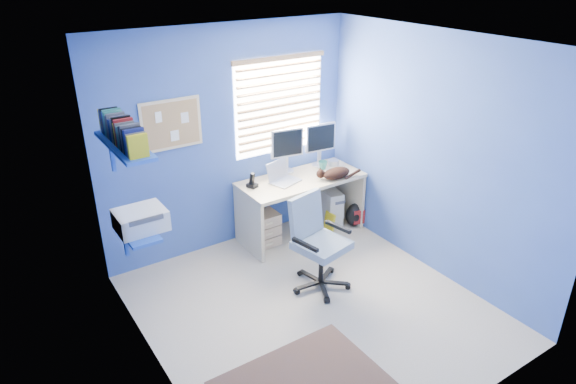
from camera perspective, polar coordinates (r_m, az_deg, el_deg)
floor at (r=5.11m, az=2.69°, el=-12.73°), size 3.00×3.20×0.00m
ceiling at (r=4.09m, az=3.42°, el=16.19°), size 3.00×3.20×0.00m
wall_back at (r=5.72m, az=-6.55°, el=5.74°), size 3.00×0.01×2.50m
wall_front at (r=3.47m, az=19.03°, el=-9.25°), size 3.00×0.01×2.50m
wall_left at (r=3.85m, az=-15.38°, el=-5.12°), size 0.01×3.20×2.50m
wall_right at (r=5.42m, az=15.94°, el=3.79°), size 0.01×3.20×2.50m
desk at (r=6.14m, az=1.45°, el=-1.63°), size 1.48×0.65×0.74m
laptop at (r=5.83m, az=-0.31°, el=2.08°), size 0.39×0.35×0.22m
monitor_left at (r=6.06m, az=-0.20°, el=4.62°), size 0.41×0.19×0.54m
monitor_right at (r=6.26m, az=3.52°, el=5.24°), size 0.41×0.16×0.54m
phone at (r=5.74m, az=-4.02°, el=1.33°), size 0.12×0.14×0.17m
mug at (r=6.24m, az=3.88°, el=2.99°), size 0.10×0.09×0.10m
cd_spindle at (r=6.37m, az=5.05°, el=3.27°), size 0.13×0.13×0.07m
cat at (r=5.98m, az=5.41°, el=2.09°), size 0.41×0.31×0.13m
tower_pc at (r=6.51m, az=4.56°, el=-1.50°), size 0.27×0.47×0.45m
drawer_boxes at (r=6.01m, az=-2.80°, el=-4.12°), size 0.35×0.28×0.41m
yellow_book at (r=6.34m, az=4.63°, el=-3.33°), size 0.03×0.17×0.24m
backpack at (r=6.48m, az=7.44°, el=-2.50°), size 0.30×0.26×0.30m
office_chair at (r=5.23m, az=3.32°, el=-6.92°), size 0.67×0.67×0.97m
window_blinds at (r=5.91m, az=-0.89°, el=9.59°), size 1.15×0.05×1.10m
corkboard at (r=5.37m, az=-12.82°, el=7.33°), size 0.64×0.02×0.52m
wall_shelves at (r=4.46m, az=-17.08°, el=1.57°), size 0.42×0.90×1.05m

